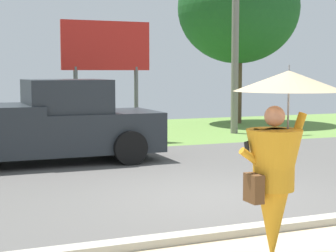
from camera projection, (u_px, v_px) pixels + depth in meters
The scene contains 6 objects.
ground_plane at pixel (152, 170), 11.77m from camera, with size 40.00×22.00×0.20m.
monk_pedestrian at pixel (278, 155), 5.84m from camera, with size 1.18×1.18×2.13m.
pickup_truck at pixel (46, 124), 12.41m from camera, with size 5.20×2.28×1.88m.
utility_pole at pixel (235, 34), 18.10m from camera, with size 1.80×0.24×6.28m.
roadside_billboard at pixel (106, 54), 15.72m from camera, with size 2.60×0.12×3.50m.
tree_center_back at pixel (238, 8), 21.62m from camera, with size 4.79×4.79×6.74m.
Camera 1 is at (-4.06, -7.95, 2.06)m, focal length 58.73 mm.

